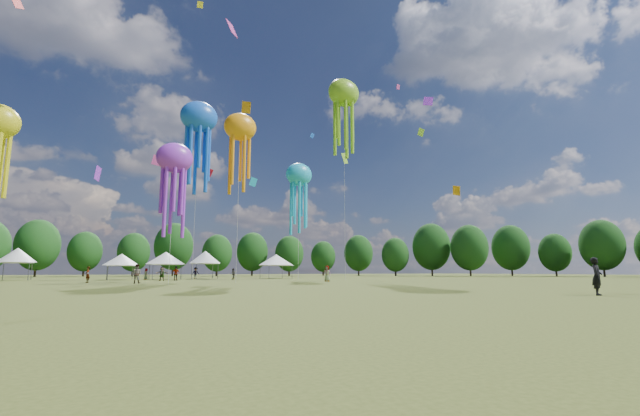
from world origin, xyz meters
name	(u,v)px	position (x,y,z in m)	size (l,w,h in m)	color
ground	(449,300)	(0.00, 0.00, 0.00)	(300.00, 300.00, 0.00)	#384416
observer_main	(597,276)	(9.05, -1.02, 0.94)	(0.69, 0.45, 1.89)	black
spectator_near	(137,274)	(-9.34, 32.31, 0.94)	(0.91, 0.71, 1.88)	gray
spectators_far	(197,274)	(-0.64, 45.42, 0.87)	(25.65, 25.56, 1.84)	gray
festival_tents	(174,258)	(-2.32, 54.11, 3.13)	(41.23, 9.03, 4.45)	#47474C
show_kites	(199,139)	(-2.18, 40.34, 18.04)	(47.91, 24.08, 29.64)	orange
small_kites	(213,65)	(-0.42, 42.02, 29.29)	(68.28, 56.65, 44.45)	orange
treeline	(157,239)	(-3.87, 62.51, 6.54)	(201.57, 95.24, 13.43)	#38281C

